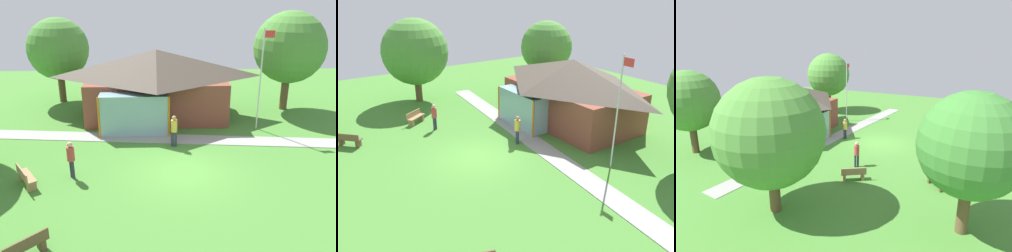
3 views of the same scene
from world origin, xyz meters
The scene contains 10 objects.
ground_plane centered at (0.00, 0.00, 0.00)m, with size 44.00×44.00×0.00m, color #478433.
pavilion centered at (-1.23, 7.84, 2.28)m, with size 9.68×6.82×4.36m.
footpath centered at (0.00, 3.87, 0.01)m, with size 24.33×1.30×0.03m, color #999993.
flagpole centered at (4.85, 5.34, 3.27)m, with size 0.64×0.08×5.94m.
bench_front_left centered at (-5.45, -5.56, 0.40)m, with size 1.37×1.37×0.84m.
bench_mid_left centered at (-6.90, -0.96, 0.40)m, with size 1.20×1.49×0.84m.
visitor_on_path centered at (-0.29, 2.93, 1.02)m, with size 0.34×0.34×1.74m.
visitor_strolling_lawn centered at (-5.05, -0.32, 1.02)m, with size 0.34×0.34×1.74m.
tree_behind_pavilion_right centered at (7.69, 9.06, 4.25)m, with size 4.73×4.73×6.63m.
tree_behind_pavilion_left centered at (-8.07, 11.43, 3.87)m, with size 4.34×4.34×6.06m.
Camera 1 is at (-1.35, -15.15, 8.14)m, focal length 39.35 mm.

